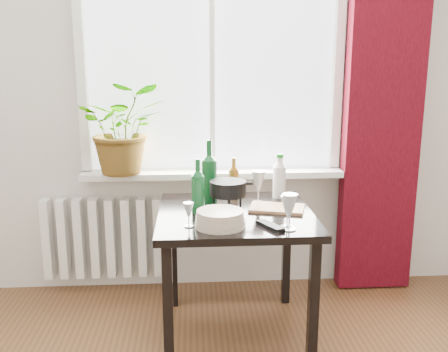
{
  "coord_description": "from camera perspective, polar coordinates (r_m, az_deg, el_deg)",
  "views": [
    {
      "loc": [
        -0.14,
        -1.09,
        1.55
      ],
      "look_at": [
        0.04,
        1.55,
        0.94
      ],
      "focal_mm": 40.0,
      "sensor_mm": 36.0,
      "label": 1
    }
  ],
  "objects": [
    {
      "name": "table",
      "position": [
        2.8,
        1.3,
        -5.92
      ],
      "size": [
        0.85,
        0.85,
        0.74
      ],
      "color": "black",
      "rests_on": "ground"
    },
    {
      "name": "windowsill",
      "position": [
        3.32,
        -1.31,
        0.28
      ],
      "size": [
        1.72,
        0.2,
        0.04
      ],
      "color": "silver",
      "rests_on": "ground"
    },
    {
      "name": "wineglass_front_right",
      "position": [
        2.47,
        7.5,
        -4.05
      ],
      "size": [
        0.08,
        0.08,
        0.19
      ],
      "primitive_type": null,
      "rotation": [
        0.0,
        0.0,
        0.03
      ],
      "color": "silver",
      "rests_on": "table"
    },
    {
      "name": "wine_bottle_right",
      "position": [
        2.9,
        -1.7,
        0.57
      ],
      "size": [
        0.11,
        0.11,
        0.38
      ],
      "primitive_type": null,
      "rotation": [
        0.0,
        0.0,
        -0.32
      ],
      "color": "#0B3D19",
      "rests_on": "table"
    },
    {
      "name": "curtain",
      "position": [
        3.45,
        17.77,
        8.08
      ],
      "size": [
        0.5,
        0.12,
        2.56
      ],
      "color": "#35040C",
      "rests_on": "ground"
    },
    {
      "name": "radiator",
      "position": [
        3.52,
        -13.66,
        -6.87
      ],
      "size": [
        0.8,
        0.1,
        0.55
      ],
      "color": "white",
      "rests_on": "ground"
    },
    {
      "name": "wine_bottle_left",
      "position": [
        2.72,
        -3.0,
        -1.11
      ],
      "size": [
        0.09,
        0.09,
        0.3
      ],
      "primitive_type": null,
      "rotation": [
        0.0,
        0.0,
        0.3
      ],
      "color": "#0D461D",
      "rests_on": "table"
    },
    {
      "name": "wineglass_front_left",
      "position": [
        2.51,
        -4.05,
        -4.42
      ],
      "size": [
        0.06,
        0.06,
        0.13
      ],
      "primitive_type": null,
      "rotation": [
        0.0,
        0.0,
        0.08
      ],
      "color": "#B2B8BF",
      "rests_on": "table"
    },
    {
      "name": "wineglass_back_center",
      "position": [
        2.92,
        3.96,
        -1.22
      ],
      "size": [
        0.11,
        0.11,
        0.2
      ],
      "primitive_type": null,
      "rotation": [
        0.0,
        0.0,
        0.41
      ],
      "color": "silver",
      "rests_on": "table"
    },
    {
      "name": "cutting_board",
      "position": [
        2.82,
        6.06,
        -3.67
      ],
      "size": [
        0.34,
        0.27,
        0.02
      ],
      "primitive_type": "cube",
      "rotation": [
        0.0,
        0.0,
        -0.27
      ],
      "color": "#A17248",
      "rests_on": "table"
    },
    {
      "name": "tv_remote",
      "position": [
        2.52,
        5.31,
        -5.69
      ],
      "size": [
        0.13,
        0.18,
        0.02
      ],
      "primitive_type": "cube",
      "rotation": [
        0.0,
        0.0,
        0.48
      ],
      "color": "black",
      "rests_on": "table"
    },
    {
      "name": "wineglass_back_left",
      "position": [
        2.96,
        -1.65,
        -1.11
      ],
      "size": [
        0.1,
        0.1,
        0.19
      ],
      "primitive_type": null,
      "rotation": [
        0.0,
        0.0,
        0.22
      ],
      "color": "silver",
      "rests_on": "table"
    },
    {
      "name": "wineglass_far_right",
      "position": [
        2.52,
        7.25,
        -4.01
      ],
      "size": [
        0.09,
        0.09,
        0.17
      ],
      "primitive_type": null,
      "rotation": [
        0.0,
        0.0,
        -0.23
      ],
      "color": "silver",
      "rests_on": "table"
    },
    {
      "name": "window",
      "position": [
        3.31,
        -1.43,
        13.76
      ],
      "size": [
        1.72,
        0.08,
        1.62
      ],
      "color": "white",
      "rests_on": "ground"
    },
    {
      "name": "cleaning_bottle",
      "position": [
        3.05,
        6.34,
        0.02
      ],
      "size": [
        0.08,
        0.08,
        0.27
      ],
      "primitive_type": null,
      "rotation": [
        0.0,
        0.0,
        0.02
      ],
      "color": "silver",
      "rests_on": "table"
    },
    {
      "name": "bottle_amber",
      "position": [
        3.03,
        1.11,
        -0.16
      ],
      "size": [
        0.07,
        0.07,
        0.25
      ],
      "primitive_type": null,
      "rotation": [
        0.0,
        0.0,
        -0.2
      ],
      "color": "brown",
      "rests_on": "table"
    },
    {
      "name": "fondue_pot",
      "position": [
        2.81,
        0.44,
        -2.15
      ],
      "size": [
        0.25,
        0.22,
        0.16
      ],
      "primitive_type": null,
      "rotation": [
        0.0,
        0.0,
        -0.08
      ],
      "color": "black",
      "rests_on": "table"
    },
    {
      "name": "plate_stack",
      "position": [
        2.51,
        -0.46,
        -4.92
      ],
      "size": [
        0.27,
        0.27,
        0.08
      ],
      "primitive_type": "cylinder",
      "rotation": [
        0.0,
        0.0,
        -0.06
      ],
      "color": "beige",
      "rests_on": "table"
    },
    {
      "name": "potted_plant",
      "position": [
        3.25,
        -11.42,
        5.35
      ],
      "size": [
        0.58,
        0.52,
        0.58
      ],
      "primitive_type": "imported",
      "rotation": [
        0.0,
        0.0,
        0.12
      ],
      "color": "#3D7C21",
      "rests_on": "windowsill"
    }
  ]
}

